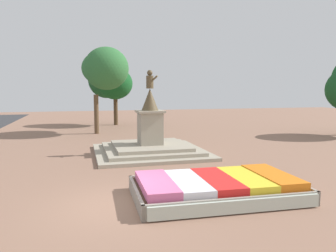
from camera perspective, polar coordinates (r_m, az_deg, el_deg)
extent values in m
plane|color=#8C6651|center=(10.47, -8.43, -13.40)|extent=(93.56, 93.56, 0.00)
cube|color=#38281C|center=(11.14, 8.45, -11.04)|extent=(5.36, 3.13, 0.42)
cube|color=gray|center=(9.81, 11.78, -13.42)|extent=(5.46, 0.30, 0.46)
cube|color=gray|center=(12.50, 5.89, -8.98)|extent=(5.46, 0.30, 0.46)
cube|color=gray|center=(10.49, -5.62, -11.99)|extent=(0.21, 3.14, 0.46)
cube|color=gray|center=(12.33, 20.30, -9.56)|extent=(0.21, 3.14, 0.46)
cube|color=#D86699|center=(10.49, -2.02, -10.11)|extent=(1.11, 2.77, 0.26)
cube|color=white|center=(10.73, 3.37, -9.84)|extent=(1.11, 2.77, 0.23)
cube|color=red|center=(11.04, 8.48, -9.40)|extent=(1.11, 2.77, 0.24)
cube|color=yellow|center=(11.44, 13.26, -8.96)|extent=(1.11, 2.77, 0.23)
cube|color=orange|center=(11.91, 17.69, -8.41)|extent=(1.11, 2.77, 0.26)
cube|color=#B2BCAD|center=(9.76, 11.90, -13.50)|extent=(5.19, 0.39, 0.38)
cube|color=#A09681|center=(18.29, -3.11, -4.52)|extent=(5.99, 5.99, 0.18)
cube|color=#9F9581|center=(18.26, -3.11, -3.98)|extent=(4.98, 4.98, 0.18)
cube|color=#9F9480|center=(18.23, -3.12, -3.44)|extent=(3.96, 3.96, 0.18)
cube|color=#9E937F|center=(18.09, -3.13, -0.42)|extent=(1.24, 1.24, 1.75)
cube|color=#9E937F|center=(18.01, -3.15, 2.54)|extent=(1.46, 1.46, 0.12)
cone|color=brown|center=(17.98, -3.17, 4.63)|extent=(0.93, 0.93, 1.20)
cylinder|color=brown|center=(17.97, -3.18, 7.65)|extent=(0.40, 0.40, 0.70)
sphere|color=brown|center=(17.99, -3.19, 9.24)|extent=(0.30, 0.30, 0.30)
cylinder|color=brown|center=(17.82, -2.57, 8.11)|extent=(0.45, 0.53, 0.45)
cylinder|color=#4C3823|center=(33.43, -9.10, 2.74)|extent=(0.41, 0.41, 2.98)
ellipsoid|color=#1A4C25|center=(33.57, -10.65, 7.86)|extent=(3.61, 3.94, 3.58)
ellipsoid|color=#164F20|center=(32.60, -9.22, 7.31)|extent=(3.42, 3.58, 3.09)
cylinder|color=brown|center=(26.99, -12.36, 2.02)|extent=(0.37, 0.37, 3.15)
ellipsoid|color=#2F6934|center=(26.48, -10.69, 9.82)|extent=(3.49, 3.67, 3.35)
ellipsoid|color=#2E6C36|center=(27.87, -11.23, 9.83)|extent=(3.49, 3.66, 2.83)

